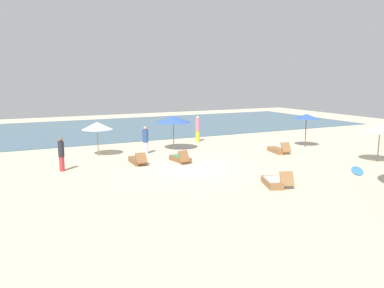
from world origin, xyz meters
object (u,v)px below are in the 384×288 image
at_px(umbrella_0, 380,128).
at_px(person_2, 145,140).
at_px(lounger_0, 138,160).
at_px(surfboard, 357,170).
at_px(umbrella_3, 306,116).
at_px(lounger_2, 181,159).
at_px(lounger_3, 273,182).
at_px(umbrella_1, 173,119).
at_px(person_1, 198,129).
at_px(lounger_1, 278,150).
at_px(person_0, 61,154).
at_px(umbrella_2, 97,126).

bearing_deg(umbrella_0, person_2, 144.30).
distance_m(umbrella_0, lounger_0, 13.49).
xyz_separation_m(umbrella_0, lounger_0, (-12.20, 5.50, -1.73)).
height_order(lounger_0, person_2, person_2).
bearing_deg(surfboard, umbrella_3, 69.34).
relative_size(lounger_0, lounger_2, 1.00).
bearing_deg(umbrella_3, lounger_3, -139.74).
bearing_deg(umbrella_1, person_1, 36.56).
xyz_separation_m(umbrella_0, person_1, (-6.03, 10.39, -0.94)).
relative_size(umbrella_0, lounger_2, 1.25).
bearing_deg(umbrella_1, surfboard, -56.92).
relative_size(umbrella_0, person_2, 1.24).
distance_m(umbrella_1, lounger_2, 4.05).
bearing_deg(surfboard, person_2, 132.61).
height_order(lounger_3, surfboard, lounger_3).
relative_size(person_1, surfboard, 1.08).
height_order(lounger_1, person_2, person_2).
height_order(person_0, person_2, person_0).
bearing_deg(umbrella_3, umbrella_2, 166.73).
distance_m(person_0, person_1, 11.22).
distance_m(umbrella_0, lounger_1, 5.89).
relative_size(lounger_0, lounger_3, 0.97).
height_order(lounger_0, lounger_3, lounger_3).
bearing_deg(person_0, lounger_3, -40.72).
distance_m(umbrella_1, umbrella_2, 4.86).
distance_m(lounger_1, person_0, 12.86).
bearing_deg(person_1, person_0, -154.40).
xyz_separation_m(umbrella_1, lounger_3, (0.61, -9.59, -1.82)).
bearing_deg(umbrella_1, lounger_3, -86.38).
bearing_deg(umbrella_3, lounger_0, 179.52).
height_order(umbrella_0, lounger_2, umbrella_0).
xyz_separation_m(umbrella_2, lounger_0, (1.49, -3.05, -1.66)).
distance_m(umbrella_3, lounger_0, 12.01).
xyz_separation_m(lounger_1, person_2, (-7.57, 3.32, 0.69)).
relative_size(umbrella_2, lounger_0, 1.21).
distance_m(umbrella_1, person_0, 7.91).
bearing_deg(person_1, lounger_2, -124.93).
distance_m(lounger_3, person_0, 10.48).
height_order(umbrella_2, surfboard, umbrella_2).
xyz_separation_m(umbrella_0, umbrella_3, (-0.34, 5.40, 0.17)).
distance_m(umbrella_3, person_2, 10.92).
distance_m(lounger_2, person_1, 6.80).
height_order(lounger_1, lounger_3, lounger_3).
xyz_separation_m(lounger_1, lounger_2, (-6.55, 0.32, 0.01)).
xyz_separation_m(umbrella_1, lounger_2, (-1.06, -3.46, -1.82)).
distance_m(umbrella_0, lounger_2, 11.16).
xyz_separation_m(umbrella_3, person_0, (-15.81, 0.14, -1.20)).
height_order(lounger_0, person_1, person_1).
distance_m(lounger_0, person_0, 4.02).
distance_m(lounger_1, surfboard, 5.58).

